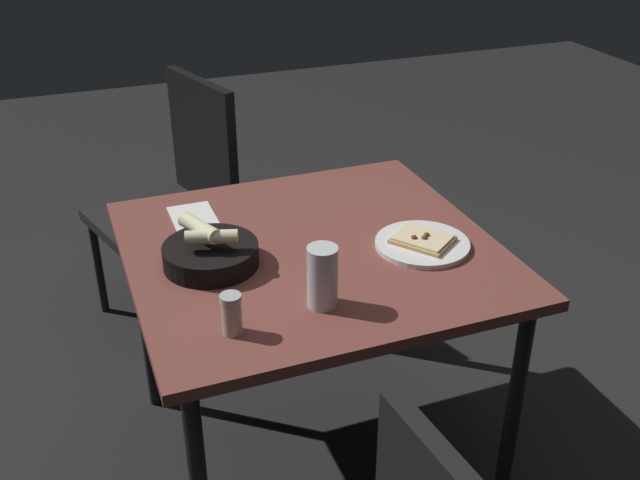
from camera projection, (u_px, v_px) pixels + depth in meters
name	position (u px, v px, depth m)	size (l,w,h in m)	color
ground	(313.00, 450.00, 2.27)	(8.00, 8.00, 0.00)	black
dining_table	(311.00, 269.00, 1.96)	(0.90, 0.94, 0.71)	brown
pizza_plate	(422.00, 243.00, 1.92)	(0.25, 0.25, 0.04)	white
bread_basket	(211.00, 254.00, 1.82)	(0.24, 0.24, 0.12)	black
beer_glass	(322.00, 280.00, 1.66)	(0.07, 0.07, 0.15)	silver
pepper_shaker	(232.00, 316.00, 1.57)	(0.05, 0.05, 0.09)	#BFB299
napkin	(193.00, 216.00, 2.08)	(0.16, 0.12, 0.00)	white
chair_far	(179.00, 191.00, 2.71)	(0.55, 0.55, 0.91)	black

